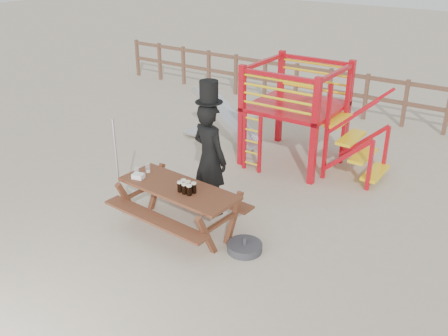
{
  "coord_description": "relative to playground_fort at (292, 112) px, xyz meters",
  "views": [
    {
      "loc": [
        4.52,
        -5.27,
        4.35
      ],
      "look_at": [
        0.34,
        0.8,
        0.92
      ],
      "focal_mm": 40.0,
      "sensor_mm": 36.0,
      "label": 1
    }
  ],
  "objects": [
    {
      "name": "stout_pints",
      "position": [
        0.07,
        -3.58,
        -0.21
      ],
      "size": [
        0.28,
        0.19,
        0.17
      ],
      "color": "black",
      "rests_on": "picnic_table"
    },
    {
      "name": "man_with_hat",
      "position": [
        -0.1,
        -2.74,
        -0.03
      ],
      "size": [
        0.8,
        0.61,
        2.32
      ],
      "rotation": [
        0.0,
        0.0,
        2.92
      ],
      "color": "black",
      "rests_on": "ground"
    },
    {
      "name": "ground",
      "position": [
        -0.12,
        -3.58,
        -1.07
      ],
      "size": [
        60.0,
        60.0,
        0.0
      ],
      "primitive_type": "plane",
      "color": "#B6A48D",
      "rests_on": "ground"
    },
    {
      "name": "back_fence",
      "position": [
        -0.12,
        3.42,
        -0.34
      ],
      "size": [
        15.09,
        0.09,
        1.2
      ],
      "color": "brown",
      "rests_on": "ground"
    },
    {
      "name": "paper_bag",
      "position": [
        -0.88,
        -3.64,
        -0.26
      ],
      "size": [
        0.21,
        0.17,
        0.08
      ],
      "primitive_type": "cube",
      "rotation": [
        0.0,
        0.0,
        0.21
      ],
      "color": "white",
      "rests_on": "picnic_table"
    },
    {
      "name": "metal_pole",
      "position": [
        -1.31,
        -3.68,
        -0.21
      ],
      "size": [
        0.04,
        0.04,
        1.73
      ],
      "primitive_type": "cylinder",
      "color": "#B2B2B7",
      "rests_on": "ground"
    },
    {
      "name": "playground_fort",
      "position": [
        0.0,
        0.0,
        0.0
      ],
      "size": [
        4.71,
        1.84,
        2.1
      ],
      "color": "#B80C17",
      "rests_on": "ground"
    },
    {
      "name": "empty_glasses",
      "position": [
        -0.93,
        -3.49,
        -0.23
      ],
      "size": [
        0.13,
        0.3,
        0.15
      ],
      "color": "silver",
      "rests_on": "picnic_table"
    },
    {
      "name": "picnic_table",
      "position": [
        -0.15,
        -3.51,
        -0.58
      ],
      "size": [
        2.08,
        1.5,
        0.77
      ],
      "rotation": [
        0.0,
        0.0,
        -0.06
      ],
      "color": "brown",
      "rests_on": "ground"
    },
    {
      "name": "parasol_base",
      "position": [
        1.05,
        -3.44,
        -1.01
      ],
      "size": [
        0.54,
        0.54,
        0.23
      ],
      "color": "#323236",
      "rests_on": "ground"
    }
  ]
}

